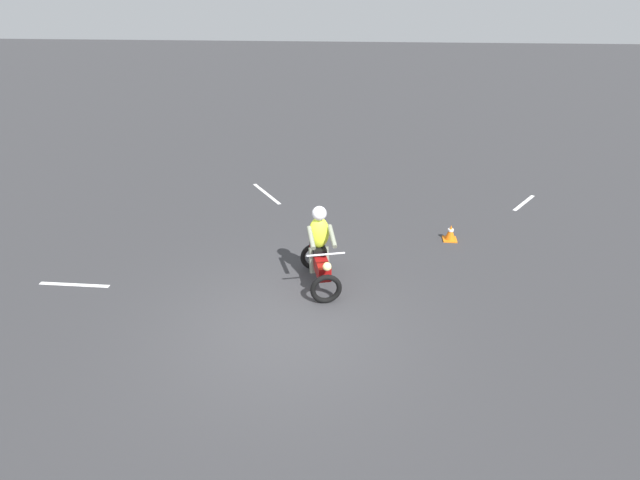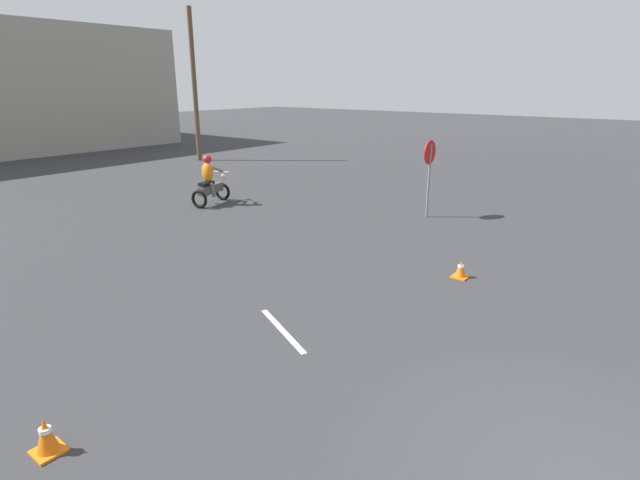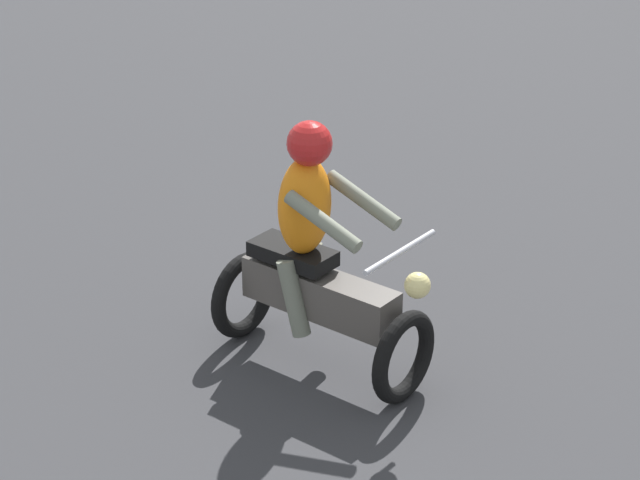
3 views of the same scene
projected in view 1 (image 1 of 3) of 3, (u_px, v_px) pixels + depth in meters
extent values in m
plane|color=#333335|center=(286.00, 328.00, 8.66)|extent=(120.00, 120.00, 0.00)
torus|color=black|center=(326.00, 289.00, 9.25)|extent=(0.60, 0.26, 0.60)
torus|color=black|center=(315.00, 257.00, 10.40)|extent=(0.60, 0.26, 0.60)
cube|color=maroon|center=(320.00, 262.00, 9.73)|extent=(0.53, 1.12, 0.28)
cube|color=black|center=(318.00, 247.00, 9.83)|extent=(0.40, 0.61, 0.10)
cylinder|color=silver|center=(326.00, 254.00, 8.99)|extent=(0.68, 0.23, 0.04)
sphere|color=#F2E08C|center=(327.00, 267.00, 8.95)|extent=(0.20, 0.20, 0.16)
ellipsoid|color=#D8F233|center=(319.00, 233.00, 9.58)|extent=(0.46, 0.38, 0.64)
cylinder|color=slate|center=(311.00, 238.00, 9.26)|extent=(0.24, 0.55, 0.27)
cylinder|color=slate|center=(332.00, 236.00, 9.32)|extent=(0.24, 0.55, 0.27)
cylinder|color=slate|center=(312.00, 260.00, 9.79)|extent=(0.18, 0.27, 0.51)
cylinder|color=slate|center=(326.00, 259.00, 9.84)|extent=(0.18, 0.27, 0.51)
sphere|color=silver|center=(319.00, 213.00, 9.36)|extent=(0.35, 0.35, 0.28)
cube|color=orange|center=(450.00, 239.00, 11.78)|extent=(0.32, 0.32, 0.03)
cone|color=orange|center=(451.00, 232.00, 11.70)|extent=(0.24, 0.24, 0.35)
cylinder|color=white|center=(451.00, 230.00, 11.68)|extent=(0.13, 0.13, 0.05)
cube|color=orange|center=(318.00, 235.00, 12.01)|extent=(0.32, 0.32, 0.03)
cone|color=orange|center=(318.00, 227.00, 11.92)|extent=(0.24, 0.24, 0.36)
cylinder|color=white|center=(318.00, 225.00, 11.90)|extent=(0.13, 0.13, 0.05)
cube|color=silver|center=(74.00, 285.00, 9.96)|extent=(1.44, 0.12, 0.01)
cube|color=silver|center=(524.00, 203.00, 13.89)|extent=(0.90, 1.26, 0.01)
cube|color=silver|center=(266.00, 194.00, 14.54)|extent=(1.14, 1.59, 0.01)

